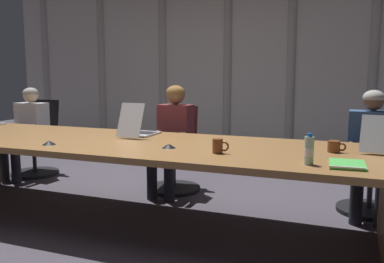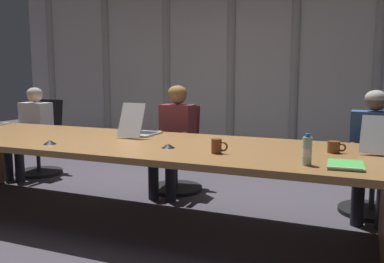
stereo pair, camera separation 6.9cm
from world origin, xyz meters
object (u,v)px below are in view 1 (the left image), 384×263
(person_left_mid, at_px, (172,132))
(coffee_mug_near, at_px, (334,147))
(office_chair_center, at_px, (371,175))
(person_left_end, at_px, (27,126))
(water_bottle_primary, at_px, (309,151))
(laptop_center, at_px, (378,144))
(conference_mic_middle, at_px, (169,146))
(coffee_mug_far, at_px, (218,146))
(person_center, at_px, (371,145))
(office_chair_left_mid, at_px, (175,158))
(laptop_left_mid, at_px, (139,130))
(conference_mic_left_side, at_px, (49,143))
(office_chair_left_end, at_px, (37,147))
(spiral_notepad, at_px, (347,164))

(person_left_mid, bearing_deg, coffee_mug_near, 65.34)
(office_chair_center, xyz_separation_m, person_left_mid, (-2.00, -0.16, 0.33))
(person_left_end, xyz_separation_m, water_bottle_primary, (3.58, -1.33, 0.17))
(laptop_center, height_order, conference_mic_middle, laptop_center)
(person_left_mid, xyz_separation_m, coffee_mug_far, (0.90, -1.18, 0.10))
(person_left_end, bearing_deg, coffee_mug_far, 72.12)
(person_center, bearing_deg, person_left_mid, -89.36)
(person_left_mid, distance_m, coffee_mug_near, 1.89)
(laptop_center, xyz_separation_m, water_bottle_primary, (-0.44, -0.68, 0.04))
(person_left_end, distance_m, water_bottle_primary, 3.82)
(coffee_mug_far, height_order, conference_mic_middle, coffee_mug_far)
(laptop_center, xyz_separation_m, person_left_end, (-4.02, 0.65, -0.13))
(laptop_center, bearing_deg, person_left_mid, 78.67)
(office_chair_left_mid, xyz_separation_m, coffee_mug_far, (0.95, -1.34, 0.42))
(water_bottle_primary, bearing_deg, laptop_left_mid, 156.76)
(office_chair_left_mid, height_order, coffee_mug_near, office_chair_left_mid)
(office_chair_left_mid, distance_m, conference_mic_left_side, 1.62)
(person_left_mid, xyz_separation_m, conference_mic_middle, (0.47, -1.12, 0.06))
(office_chair_left_end, bearing_deg, water_bottle_primary, 63.33)
(person_center, bearing_deg, coffee_mug_near, -18.32)
(coffee_mug_near, relative_size, spiral_notepad, 0.42)
(person_left_mid, bearing_deg, conference_mic_middle, 24.13)
(spiral_notepad, bearing_deg, conference_mic_left_side, 177.61)
(coffee_mug_near, bearing_deg, coffee_mug_far, -156.08)
(person_center, distance_m, conference_mic_middle, 1.88)
(spiral_notepad, bearing_deg, water_bottle_primary, -170.98)
(person_left_end, height_order, person_left_mid, person_left_mid)
(coffee_mug_near, bearing_deg, office_chair_left_end, 165.17)
(office_chair_left_end, bearing_deg, conference_mic_left_side, 40.94)
(laptop_left_mid, height_order, laptop_center, laptop_left_mid)
(person_left_end, relative_size, conference_mic_left_side, 10.30)
(office_chair_left_mid, height_order, office_chair_center, office_chair_left_mid)
(laptop_left_mid, relative_size, office_chair_left_mid, 0.50)
(office_chair_center, xyz_separation_m, person_left_end, (-4.02, -0.16, 0.30))
(person_center, height_order, coffee_mug_far, person_center)
(office_chair_center, distance_m, person_left_mid, 2.04)
(coffee_mug_near, height_order, coffee_mug_far, coffee_mug_far)
(laptop_left_mid, xyz_separation_m, water_bottle_primary, (1.63, -0.70, 0.03))
(office_chair_left_end, distance_m, person_left_end, 0.33)
(office_chair_left_mid, relative_size, person_left_end, 0.83)
(office_chair_center, bearing_deg, laptop_center, 2.91)
(office_chair_left_end, xyz_separation_m, conference_mic_middle, (2.49, -1.28, 0.38))
(person_center, bearing_deg, water_bottle_primary, -16.74)
(office_chair_center, relative_size, conference_mic_left_side, 8.45)
(water_bottle_primary, xyz_separation_m, coffee_mug_far, (-0.67, 0.15, -0.04))
(coffee_mug_far, bearing_deg, office_chair_left_end, 155.39)
(person_center, bearing_deg, conference_mic_middle, -52.92)
(laptop_center, bearing_deg, laptop_left_mid, 96.18)
(water_bottle_primary, relative_size, spiral_notepad, 0.64)
(office_chair_left_mid, bearing_deg, person_center, 77.75)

